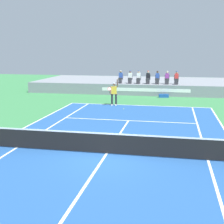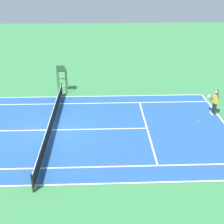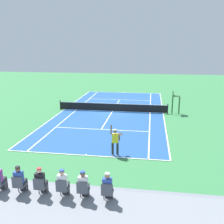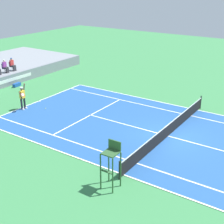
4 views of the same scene
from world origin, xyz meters
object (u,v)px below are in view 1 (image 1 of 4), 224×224
(spectator_seated_2, at_px, (139,77))
(spectator_seated_6, at_px, (176,78))
(spectator_seated_3, at_px, (148,78))
(equipment_bag, at_px, (164,96))
(tennis_player, at_px, (114,93))
(tennis_ball, at_px, (124,109))
(spectator_seated_4, at_px, (157,78))
(spectator_seated_5, at_px, (167,78))
(spectator_seated_0, at_px, (121,77))
(spectator_seated_1, at_px, (130,77))

(spectator_seated_2, relative_size, spectator_seated_6, 1.00)
(spectator_seated_2, height_order, spectator_seated_3, same)
(spectator_seated_2, bearing_deg, equipment_bag, -33.16)
(tennis_player, distance_m, tennis_ball, 1.95)
(spectator_seated_4, height_order, spectator_seated_5, same)
(tennis_player, relative_size, tennis_ball, 30.63)
(spectator_seated_0, bearing_deg, tennis_ball, -78.50)
(spectator_seated_1, distance_m, tennis_ball, 8.30)
(spectator_seated_4, bearing_deg, spectator_seated_3, 180.00)
(spectator_seated_1, bearing_deg, spectator_seated_4, 0.00)
(spectator_seated_1, bearing_deg, spectator_seated_3, 0.00)
(spectator_seated_2, bearing_deg, spectator_seated_0, 180.00)
(spectator_seated_4, height_order, spectator_seated_6, same)
(spectator_seated_6, bearing_deg, spectator_seated_5, 180.00)
(spectator_seated_2, bearing_deg, spectator_seated_1, 180.00)
(spectator_seated_0, distance_m, spectator_seated_3, 2.73)
(spectator_seated_4, distance_m, equipment_bag, 2.37)
(spectator_seated_3, bearing_deg, spectator_seated_2, 180.00)
(spectator_seated_0, bearing_deg, spectator_seated_6, 0.00)
(spectator_seated_0, height_order, spectator_seated_5, same)
(spectator_seated_1, relative_size, spectator_seated_3, 1.00)
(spectator_seated_0, xyz_separation_m, spectator_seated_1, (0.96, 0.00, 0.00))
(spectator_seated_3, distance_m, spectator_seated_5, 1.83)
(spectator_seated_1, xyz_separation_m, spectator_seated_4, (2.68, 0.00, 0.00))
(tennis_ball, bearing_deg, tennis_player, 126.33)
(equipment_bag, bearing_deg, spectator_seated_1, 153.79)
(spectator_seated_1, height_order, spectator_seated_2, same)
(spectator_seated_4, relative_size, spectator_seated_6, 1.00)
(spectator_seated_1, xyz_separation_m, spectator_seated_6, (4.50, 0.00, 0.00))
(spectator_seated_0, height_order, tennis_ball, spectator_seated_0)
(spectator_seated_4, height_order, equipment_bag, spectator_seated_4)
(spectator_seated_5, relative_size, tennis_ball, 18.60)
(spectator_seated_6, bearing_deg, spectator_seated_0, 180.00)
(spectator_seated_2, height_order, spectator_seated_4, same)
(spectator_seated_5, xyz_separation_m, tennis_ball, (-2.92, -8.11, -1.64))
(spectator_seated_1, bearing_deg, tennis_player, -92.71)
(spectator_seated_5, distance_m, tennis_ball, 8.77)
(spectator_seated_4, xyz_separation_m, tennis_player, (-3.00, -6.74, -0.68))
(spectator_seated_2, xyz_separation_m, equipment_bag, (2.56, -1.67, -1.52))
(spectator_seated_3, height_order, tennis_ball, spectator_seated_3)
(spectator_seated_5, bearing_deg, equipment_bag, -97.13)
(tennis_player, distance_m, equipment_bag, 6.34)
(spectator_seated_1, relative_size, tennis_ball, 18.60)
(tennis_ball, bearing_deg, spectator_seated_6, 64.83)
(spectator_seated_3, xyz_separation_m, spectator_seated_4, (0.91, 0.00, 0.00))
(spectator_seated_0, xyz_separation_m, spectator_seated_2, (1.80, 0.00, 0.00))
(spectator_seated_3, height_order, spectator_seated_5, same)
(spectator_seated_6, distance_m, tennis_ball, 9.11)
(spectator_seated_4, height_order, tennis_player, spectator_seated_4)
(equipment_bag, bearing_deg, spectator_seated_5, 82.87)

